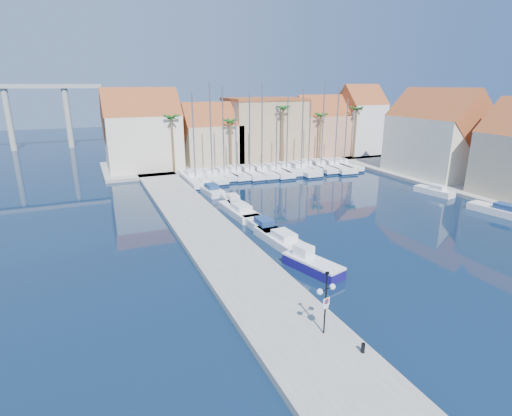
{
  "coord_description": "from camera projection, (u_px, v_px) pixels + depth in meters",
  "views": [
    {
      "loc": [
        -19.33,
        -23.1,
        14.45
      ],
      "look_at": [
        -4.75,
        10.7,
        3.0
      ],
      "focal_mm": 28.0,
      "sensor_mm": 36.0,
      "label": 1
    }
  ],
  "objects": [
    {
      "name": "sailboat_8",
      "position": [
        299.0,
        169.0,
        68.07
      ],
      "size": [
        3.0,
        10.86,
        13.69
      ],
      "rotation": [
        0.0,
        0.0,
        -0.01
      ],
      "color": "white",
      "rests_on": "ground"
    },
    {
      "name": "sailboat_4",
      "position": [
        249.0,
        173.0,
        65.25
      ],
      "size": [
        2.51,
        9.38,
        13.14
      ],
      "rotation": [
        0.0,
        0.0,
        -0.0
      ],
      "color": "white",
      "rests_on": "ground"
    },
    {
      "name": "motorboat_west_3",
      "position": [
        232.0,
        201.0,
        49.86
      ],
      "size": [
        2.22,
        5.59,
        1.4
      ],
      "rotation": [
        0.0,
        0.0,
        -0.09
      ],
      "color": "white",
      "rests_on": "ground"
    },
    {
      "name": "motorboat_west_0",
      "position": [
        281.0,
        239.0,
        37.58
      ],
      "size": [
        2.71,
        6.96,
        1.4
      ],
      "rotation": [
        0.0,
        0.0,
        0.08
      ],
      "color": "white",
      "rests_on": "ground"
    },
    {
      "name": "sailboat_0",
      "position": [
        194.0,
        178.0,
        61.41
      ],
      "size": [
        3.2,
        11.5,
        13.35
      ],
      "rotation": [
        0.0,
        0.0,
        -0.02
      ],
      "color": "white",
      "rests_on": "ground"
    },
    {
      "name": "sailboat_7",
      "position": [
        285.0,
        169.0,
        67.92
      ],
      "size": [
        3.19,
        9.32,
        12.47
      ],
      "rotation": [
        0.0,
        0.0,
        -0.09
      ],
      "color": "white",
      "rests_on": "ground"
    },
    {
      "name": "palm_2",
      "position": [
        283.0,
        110.0,
        71.0
      ],
      "size": [
        2.6,
        2.6,
        11.15
      ],
      "color": "brown",
      "rests_on": "shore_north"
    },
    {
      "name": "sailboat_11",
      "position": [
        333.0,
        166.0,
        70.79
      ],
      "size": [
        4.02,
        11.91,
        14.09
      ],
      "rotation": [
        0.0,
        0.0,
        -0.08
      ],
      "color": "white",
      "rests_on": "ground"
    },
    {
      "name": "building_2",
      "position": [
        264.0,
        129.0,
        77.0
      ],
      "size": [
        14.2,
        10.2,
        11.5
      ],
      "color": "tan",
      "rests_on": "shore_north"
    },
    {
      "name": "motorboat_west_1",
      "position": [
        262.0,
        225.0,
        41.18
      ],
      "size": [
        2.06,
        6.09,
        1.4
      ],
      "rotation": [
        0.0,
        0.0,
        0.02
      ],
      "color": "white",
      "rests_on": "ground"
    },
    {
      "name": "sailboat_9",
      "position": [
        307.0,
        166.0,
        70.3
      ],
      "size": [
        2.61,
        8.44,
        12.03
      ],
      "rotation": [
        0.0,
        0.0,
        -0.05
      ],
      "color": "white",
      "rests_on": "ground"
    },
    {
      "name": "sailboat_1",
      "position": [
        211.0,
        176.0,
        62.69
      ],
      "size": [
        2.57,
        9.64,
        14.81
      ],
      "rotation": [
        0.0,
        0.0,
        0.0
      ],
      "color": "white",
      "rests_on": "ground"
    },
    {
      "name": "sailboat_3",
      "position": [
        235.0,
        173.0,
        64.97
      ],
      "size": [
        2.66,
        9.29,
        11.82
      ],
      "rotation": [
        0.0,
        0.0,
        -0.02
      ],
      "color": "white",
      "rests_on": "ground"
    },
    {
      "name": "motorboat_west_2",
      "position": [
        239.0,
        210.0,
        46.06
      ],
      "size": [
        2.68,
        7.35,
        1.4
      ],
      "rotation": [
        0.0,
        0.0,
        0.05
      ],
      "color": "white",
      "rests_on": "ground"
    },
    {
      "name": "building_1",
      "position": [
        211.0,
        137.0,
        72.24
      ],
      "size": [
        10.3,
        8.0,
        11.0
      ],
      "color": "tan",
      "rests_on": "shore_north"
    },
    {
      "name": "sailboat_6",
      "position": [
        275.0,
        171.0,
        66.66
      ],
      "size": [
        2.75,
        10.16,
        11.2
      ],
      "rotation": [
        0.0,
        0.0,
        -0.01
      ],
      "color": "white",
      "rests_on": "ground"
    },
    {
      "name": "fishing_boat",
      "position": [
        311.0,
        263.0,
        32.21
      ],
      "size": [
        3.21,
        5.62,
        1.87
      ],
      "rotation": [
        0.0,
        0.0,
        0.29
      ],
      "color": "navy",
      "rests_on": "ground"
    },
    {
      "name": "motorboat_west_5",
      "position": [
        203.0,
        184.0,
        58.26
      ],
      "size": [
        2.24,
        5.56,
        1.4
      ],
      "rotation": [
        0.0,
        0.0,
        0.09
      ],
      "color": "white",
      "rests_on": "ground"
    },
    {
      "name": "motorboat_east_1",
      "position": [
        435.0,
        191.0,
        54.52
      ],
      "size": [
        2.55,
        5.55,
        1.4
      ],
      "rotation": [
        0.0,
        0.0,
        0.16
      ],
      "color": "white",
      "rests_on": "ground"
    },
    {
      "name": "palm_1",
      "position": [
        230.0,
        123.0,
        67.77
      ],
      "size": [
        2.6,
        2.6,
        9.15
      ],
      "color": "brown",
      "rests_on": "shore_north"
    },
    {
      "name": "building_3",
      "position": [
        320.0,
        128.0,
        80.78
      ],
      "size": [
        10.3,
        8.0,
        12.0
      ],
      "color": "tan",
      "rests_on": "shore_north"
    },
    {
      "name": "building_4",
      "position": [
        360.0,
        122.0,
        82.98
      ],
      "size": [
        8.3,
        8.0,
        14.0
      ],
      "color": "silver",
      "rests_on": "shore_north"
    },
    {
      "name": "sailboat_5",
      "position": [
        260.0,
        171.0,
        66.05
      ],
      "size": [
        2.86,
        9.7,
        14.46
      ],
      "rotation": [
        0.0,
        0.0,
        0.03
      ],
      "color": "white",
      "rests_on": "ground"
    },
    {
      "name": "palm_0",
      "position": [
        171.0,
        119.0,
        63.71
      ],
      "size": [
        2.6,
        2.6,
        10.15
      ],
      "color": "brown",
      "rests_on": "shore_north"
    },
    {
      "name": "shore_east",
      "position": [
        480.0,
        188.0,
        57.03
      ],
      "size": [
        12.0,
        60.0,
        0.5
      ],
      "primitive_type": "cube",
      "color": "gray",
      "rests_on": "ground"
    },
    {
      "name": "shore_north",
      "position": [
        250.0,
        160.0,
        77.65
      ],
      "size": [
        54.0,
        16.0,
        0.5
      ],
      "primitive_type": "cube",
      "color": "gray",
      "rests_on": "ground"
    },
    {
      "name": "sailboat_2",
      "position": [
        223.0,
        174.0,
        63.98
      ],
      "size": [
        2.85,
        8.28,
        14.22
      ],
      "rotation": [
        0.0,
        0.0,
        0.09
      ],
      "color": "white",
      "rests_on": "ground"
    },
    {
      "name": "building_6",
      "position": [
        436.0,
        137.0,
        63.06
      ],
      "size": [
        9.0,
        14.3,
        13.5
      ],
      "color": "beige",
      "rests_on": "shore_east"
    },
    {
      "name": "sailboat_12",
      "position": [
        342.0,
        165.0,
        71.8
      ],
      "size": [
        2.98,
        9.95,
        12.08
      ],
      "rotation": [
        0.0,
        0.0,
        -0.04
      ],
      "color": "white",
      "rests_on": "ground"
    },
    {
      "name": "palm_3",
      "position": [
        321.0,
        117.0,
        74.44
      ],
      "size": [
        2.6,
        2.6,
        9.65
      ],
      "color": "brown",
      "rests_on": "shore_north"
    },
    {
      "name": "ground",
      "position": [
        363.0,
        273.0,
        31.85
      ],
      "size": [
        260.0,
        260.0,
        0.0
      ],
      "primitive_type": "plane",
      "color": "black",
      "rests_on": "ground"
    },
    {
      "name": "motorboat_west_4",
      "position": [
        211.0,
        190.0,
        55.18
      ],
      "size": [
        2.39,
        6.37,
        1.4
      ],
      "rotation": [
        0.0,
        0.0,
        0.06
      ],
      "color": "white",
      "rests_on": "ground"
    },
    {
      "name": "quay_west",
      "position": [
        206.0,
        231.0,
        40.21
      ],
      "size": [
        6.0,
        77.0,
        0.5
      ],
      "primitive_type": "cube",
      "color": "gray",
      "rests_on": "ground"
    },
    {
      "name": "building_0",
      "position": [
        142.0,
        133.0,
        67.34
      ],
      "size": [
        12.3,
        9.0,
        13.5
      ],
      "color": "beige",
      "rests_on": "shore_north"
    },
    {
      "name": "motorboat_east_0",
      "position": [
        500.0,
        210.0,
        46.06
      ],
      "size": [
        3.17,
        6.94,
        1.4
      ],
      "rotation": [
        0.0,
        0.0,
        0.16
      ],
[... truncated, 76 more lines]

